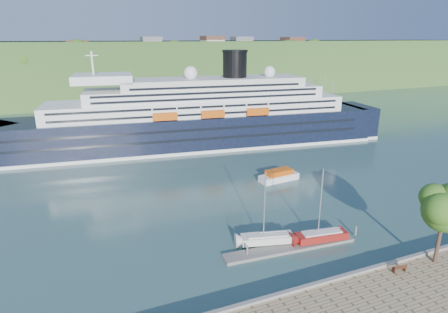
% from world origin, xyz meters
% --- Properties ---
extents(ground, '(400.00, 400.00, 0.00)m').
position_xyz_m(ground, '(0.00, 0.00, 0.00)').
color(ground, '#2F5450').
rests_on(ground, ground).
extents(far_hillside, '(400.00, 50.00, 24.00)m').
position_xyz_m(far_hillside, '(0.00, 145.00, 12.00)').
color(far_hillside, '#2A5120').
rests_on(far_hillside, ground).
extents(quay_coping, '(220.00, 0.50, 0.30)m').
position_xyz_m(quay_coping, '(0.00, -0.20, 1.15)').
color(quay_coping, slate).
rests_on(quay_coping, promenade).
extents(cruise_ship, '(102.86, 26.71, 22.87)m').
position_xyz_m(cruise_ship, '(1.89, 57.91, 11.43)').
color(cruise_ship, black).
rests_on(cruise_ship, ground).
extents(park_bench, '(1.72, 0.88, 1.06)m').
position_xyz_m(park_bench, '(6.74, -1.64, 1.53)').
color(park_bench, '#4E2916').
rests_on(park_bench, promenade).
extents(promenade_tree, '(6.35, 6.35, 10.52)m').
position_xyz_m(promenade_tree, '(12.06, -1.78, 6.26)').
color(promenade_tree, '#265516').
rests_on(promenade_tree, promenade).
extents(floating_pontoon, '(17.71, 3.29, 0.39)m').
position_xyz_m(floating_pontoon, '(-0.90, 8.25, 0.20)').
color(floating_pontoon, gray).
rests_on(floating_pontoon, ground).
extents(sailboat_white_near, '(7.71, 3.81, 9.59)m').
position_xyz_m(sailboat_white_near, '(-3.18, 10.17, 4.80)').
color(sailboat_white_near, silver).
rests_on(sailboat_white_near, ground).
extents(sailboat_red, '(7.77, 3.09, 9.76)m').
position_xyz_m(sailboat_red, '(3.63, 8.06, 4.88)').
color(sailboat_red, maroon).
rests_on(sailboat_red, ground).
extents(tender_launch, '(7.91, 3.45, 2.12)m').
position_xyz_m(tender_launch, '(9.81, 29.59, 1.06)').
color(tender_launch, '#C74E0B').
rests_on(tender_launch, ground).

